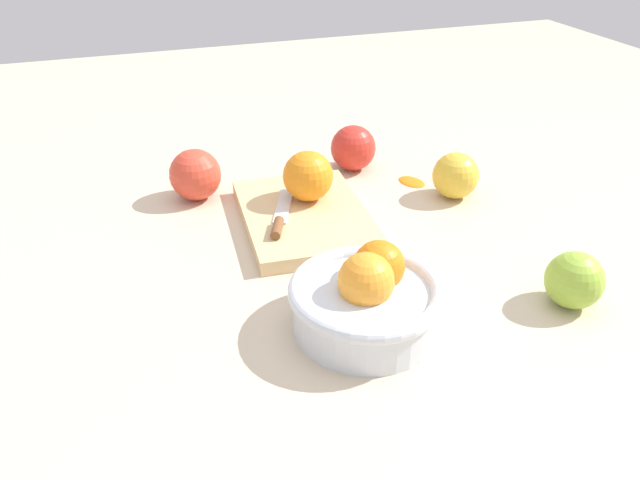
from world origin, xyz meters
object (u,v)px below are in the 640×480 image
object	(u,v)px
apple_front_left	(574,280)
apple_front_right	(456,176)
orange_on_board	(308,176)
apple_front_right_2	(353,148)
cutting_board	(305,217)
bowl	(367,298)
apple_back_right	(195,175)
knife	(280,218)

from	to	relation	value
apple_front_left	apple_front_right	distance (m)	0.30
orange_on_board	apple_front_right_2	xyz separation A→B (m)	(0.12, -0.12, -0.02)
cutting_board	bowl	bearing A→B (deg)	178.27
apple_front_left	apple_front_right_2	world-z (taller)	apple_front_right_2
cutting_board	apple_back_right	bearing A→B (deg)	45.56
bowl	apple_back_right	xyz separation A→B (m)	(0.39, 0.13, 0.00)
apple_front_right_2	apple_front_left	bearing A→B (deg)	-167.31
apple_front_right	apple_front_right_2	bearing A→B (deg)	36.68
orange_on_board	apple_back_right	size ratio (longest dim) A/B	0.93
bowl	orange_on_board	distance (m)	0.29
apple_front_left	apple_back_right	size ratio (longest dim) A/B	0.85
orange_on_board	apple_front_left	distance (m)	0.40
apple_front_right	apple_front_right_2	distance (m)	0.19
apple_front_right	bowl	bearing A→B (deg)	134.87
apple_front_right_2	apple_back_right	size ratio (longest dim) A/B	0.96
cutting_board	knife	size ratio (longest dim) A/B	1.69
bowl	orange_on_board	xyz separation A→B (m)	(0.29, -0.02, 0.02)
cutting_board	orange_on_board	xyz separation A→B (m)	(0.03, -0.02, 0.05)
bowl	orange_on_board	world-z (taller)	same
bowl	apple_front_right	bearing A→B (deg)	-45.13
bowl	apple_front_right	size ratio (longest dim) A/B	2.41
cutting_board	apple_front_right_2	xyz separation A→B (m)	(0.16, -0.14, 0.03)
bowl	apple_front_left	size ratio (longest dim) A/B	2.55
apple_front_right	cutting_board	bearing A→B (deg)	91.05
orange_on_board	apple_front_right_2	size ratio (longest dim) A/B	0.97
cutting_board	apple_back_right	xyz separation A→B (m)	(0.14, 0.14, 0.03)
orange_on_board	apple_front_right	xyz separation A→B (m)	(-0.03, -0.24, -0.02)
bowl	apple_front_right_2	size ratio (longest dim) A/B	2.26
orange_on_board	apple_front_left	xyz separation A→B (m)	(-0.33, -0.23, -0.02)
apple_front_right	apple_front_left	bearing A→B (deg)	177.81
bowl	orange_on_board	size ratio (longest dim) A/B	2.33
bowl	knife	distance (m)	0.24
apple_front_right_2	apple_back_right	distance (m)	0.28
orange_on_board	apple_back_right	distance (m)	0.19
bowl	apple_back_right	distance (m)	0.41
bowl	orange_on_board	bearing A→B (deg)	-4.87
apple_front_right	apple_back_right	size ratio (longest dim) A/B	0.90
orange_on_board	apple_front_right_2	world-z (taller)	orange_on_board
bowl	apple_front_right_2	xyz separation A→B (m)	(0.41, -0.15, -0.00)
cutting_board	apple_front_left	bearing A→B (deg)	-140.81
knife	apple_back_right	distance (m)	0.18
apple_front_right_2	apple_back_right	xyz separation A→B (m)	(-0.02, 0.28, 0.00)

